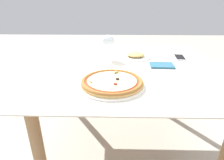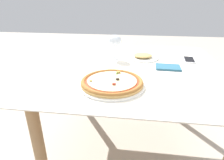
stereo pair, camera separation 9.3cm
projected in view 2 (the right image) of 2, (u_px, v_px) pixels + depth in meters
The scene contains 8 objects.
ground_plane at pixel (129, 150), 1.49m from camera, with size 10.00×10.00×0.00m, color #B2A899.
dining_table at pixel (133, 78), 1.24m from camera, with size 1.14×1.14×0.70m.
pizza_plate at pixel (112, 82), 0.93m from camera, with size 0.33×0.33×0.04m.
fork at pixel (79, 60), 1.31m from camera, with size 0.03×0.17×0.00m.
wine_glass_far_left at pixel (115, 42), 1.31m from camera, with size 0.09×0.09×0.17m.
cell_phone at pixel (189, 60), 1.31m from camera, with size 0.09×0.15×0.01m.
side_plate at pixel (143, 57), 1.35m from camera, with size 0.22×0.22×0.04m.
napkin_folded at pixel (168, 67), 1.17m from camera, with size 0.16×0.12×0.01m.
Camera 2 is at (0.01, -1.15, 1.11)m, focal length 30.00 mm.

